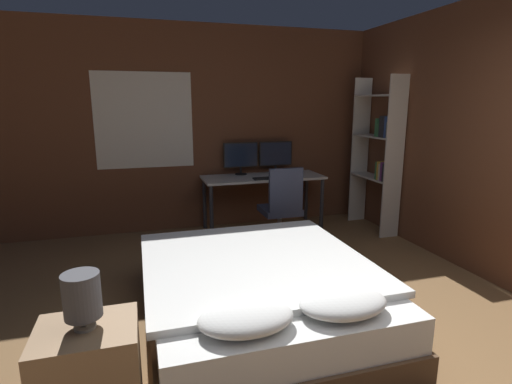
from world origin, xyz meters
TOP-DOWN VIEW (x-y plane):
  - wall_back at (-0.02, 3.87)m, footprint 12.00×0.08m
  - wall_side_right at (1.89, 1.50)m, footprint 0.06×12.00m
  - bed at (-0.52, 1.16)m, footprint 1.69×1.99m
  - nightstand at (-1.65, 0.44)m, footprint 0.50×0.42m
  - bedside_lamp at (-1.65, 0.44)m, footprint 0.18×0.18m
  - desk at (0.25, 3.49)m, footprint 1.61×0.62m
  - monitor_left at (0.00, 3.70)m, footprint 0.47×0.16m
  - monitor_right at (0.50, 3.70)m, footprint 0.47×0.16m
  - keyboard at (0.25, 3.29)m, footprint 0.38×0.13m
  - computer_mouse at (0.53, 3.29)m, footprint 0.07×0.05m
  - office_chair at (0.23, 2.70)m, footprint 0.52×0.52m
  - bookshelf at (1.71, 3.01)m, footprint 0.26×0.83m

SIDE VIEW (x-z plane):
  - bed at x=-0.52m, z-range -0.04..0.55m
  - nightstand at x=-1.65m, z-range 0.00..0.60m
  - office_chair at x=0.23m, z-range -0.10..0.89m
  - desk at x=0.25m, z-range 0.28..1.02m
  - keyboard at x=0.25m, z-range 0.74..0.76m
  - computer_mouse at x=0.53m, z-range 0.74..0.77m
  - bedside_lamp at x=-1.65m, z-range 0.63..0.92m
  - monitor_left at x=0.00m, z-range 0.77..1.21m
  - monitor_right at x=0.50m, z-range 0.77..1.21m
  - bookshelf at x=1.71m, z-range 0.11..2.14m
  - wall_side_right at x=1.89m, z-range 0.00..2.70m
  - wall_back at x=-0.02m, z-range 0.00..2.70m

